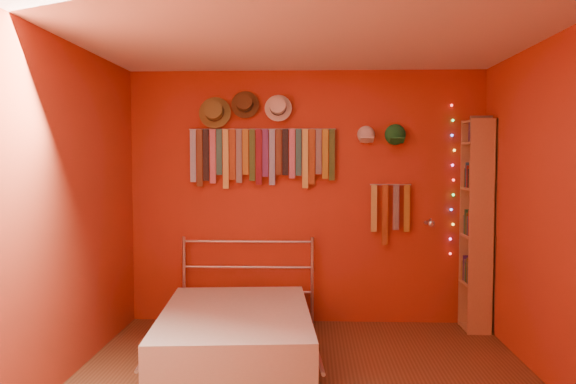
# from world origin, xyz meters

# --- Properties ---
(back_wall) EXTENTS (3.50, 0.02, 2.50)m
(back_wall) POSITION_xyz_m (0.00, 1.75, 1.25)
(back_wall) COLOR #923617
(back_wall) RESTS_ON ground
(right_wall) EXTENTS (0.02, 3.50, 2.50)m
(right_wall) POSITION_xyz_m (1.75, 0.00, 1.25)
(right_wall) COLOR #923617
(right_wall) RESTS_ON ground
(left_wall) EXTENTS (0.02, 3.50, 2.50)m
(left_wall) POSITION_xyz_m (-1.75, 0.00, 1.25)
(left_wall) COLOR #923617
(left_wall) RESTS_ON ground
(ceiling) EXTENTS (3.50, 3.50, 0.02)m
(ceiling) POSITION_xyz_m (0.00, 0.00, 2.50)
(ceiling) COLOR white
(ceiling) RESTS_ON back_wall
(tie_rack) EXTENTS (1.45, 0.03, 0.59)m
(tie_rack) POSITION_xyz_m (-0.44, 1.69, 1.68)
(tie_rack) COLOR #B7B6BB
(tie_rack) RESTS_ON back_wall
(small_tie_rack) EXTENTS (0.40, 0.03, 0.60)m
(small_tie_rack) POSITION_xyz_m (0.82, 1.69, 1.15)
(small_tie_rack) COLOR #B7B6BB
(small_tie_rack) RESTS_ON back_wall
(fedora_olive) EXTENTS (0.32, 0.17, 0.31)m
(fedora_olive) POSITION_xyz_m (-0.90, 1.65, 2.09)
(fedora_olive) COLOR olive
(fedora_olive) RESTS_ON back_wall
(fedora_brown) EXTENTS (0.27, 0.15, 0.27)m
(fedora_brown) POSITION_xyz_m (-0.60, 1.66, 2.17)
(fedora_brown) COLOR #4B351B
(fedora_brown) RESTS_ON back_wall
(fedora_white) EXTENTS (0.27, 0.14, 0.26)m
(fedora_white) POSITION_xyz_m (-0.27, 1.66, 2.14)
(fedora_white) COLOR silver
(fedora_white) RESTS_ON back_wall
(cap_white) EXTENTS (0.18, 0.22, 0.18)m
(cap_white) POSITION_xyz_m (0.58, 1.70, 1.87)
(cap_white) COLOR silver
(cap_white) RESTS_ON back_wall
(cap_green) EXTENTS (0.19, 0.24, 0.19)m
(cap_green) POSITION_xyz_m (0.87, 1.70, 1.87)
(cap_green) COLOR #19732F
(cap_green) RESTS_ON back_wall
(fairy_lights) EXTENTS (0.06, 0.02, 1.47)m
(fairy_lights) POSITION_xyz_m (1.43, 1.71, 1.43)
(fairy_lights) COLOR #FF3333
(fairy_lights) RESTS_ON back_wall
(reading_lamp) EXTENTS (0.07, 0.28, 0.08)m
(reading_lamp) POSITION_xyz_m (1.18, 1.53, 1.02)
(reading_lamp) COLOR #B7B6BB
(reading_lamp) RESTS_ON back_wall
(bookshelf) EXTENTS (0.25, 0.34, 2.00)m
(bookshelf) POSITION_xyz_m (1.66, 1.53, 1.02)
(bookshelf) COLOR #AF754F
(bookshelf) RESTS_ON ground
(bed) EXTENTS (1.44, 1.84, 0.86)m
(bed) POSITION_xyz_m (-0.57, 0.74, 0.20)
(bed) COLOR #B7B6BB
(bed) RESTS_ON ground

